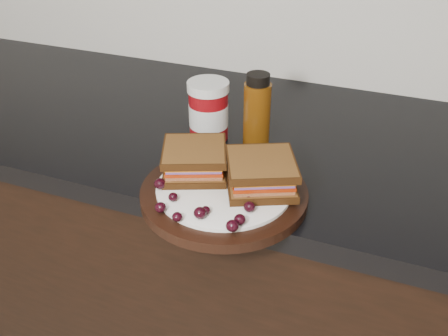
# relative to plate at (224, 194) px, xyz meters

# --- Properties ---
(base_cabinets) EXTENTS (3.96, 0.58, 0.86)m
(base_cabinets) POSITION_rel_plate_xyz_m (-0.10, 0.25, -0.48)
(base_cabinets) COLOR black
(base_cabinets) RESTS_ON ground_plane
(countertop) EXTENTS (3.98, 0.60, 0.04)m
(countertop) POSITION_rel_plate_xyz_m (-0.10, 0.25, -0.03)
(countertop) COLOR black
(countertop) RESTS_ON base_cabinets
(plate) EXTENTS (0.28, 0.28, 0.02)m
(plate) POSITION_rel_plate_xyz_m (0.00, 0.00, 0.00)
(plate) COLOR black
(plate) RESTS_ON countertop
(sandwich_left) EXTENTS (0.14, 0.14, 0.05)m
(sandwich_left) POSITION_rel_plate_xyz_m (-0.06, 0.02, 0.04)
(sandwich_left) COLOR brown
(sandwich_left) RESTS_ON plate
(sandwich_right) EXTENTS (0.15, 0.15, 0.05)m
(sandwich_right) POSITION_rel_plate_xyz_m (0.06, 0.02, 0.04)
(sandwich_right) COLOR brown
(sandwich_right) RESTS_ON plate
(grape_0) EXTENTS (0.02, 0.02, 0.02)m
(grape_0) POSITION_rel_plate_xyz_m (-0.10, -0.04, 0.02)
(grape_0) COLOR black
(grape_0) RESTS_ON plate
(grape_1) EXTENTS (0.02, 0.02, 0.01)m
(grape_1) POSITION_rel_plate_xyz_m (-0.06, -0.07, 0.02)
(grape_1) COLOR black
(grape_1) RESTS_ON plate
(grape_2) EXTENTS (0.02, 0.02, 0.02)m
(grape_2) POSITION_rel_plate_xyz_m (-0.07, -0.10, 0.02)
(grape_2) COLOR black
(grape_2) RESTS_ON plate
(grape_3) EXTENTS (0.02, 0.02, 0.01)m
(grape_3) POSITION_rel_plate_xyz_m (-0.03, -0.11, 0.02)
(grape_3) COLOR black
(grape_3) RESTS_ON plate
(grape_4) EXTENTS (0.02, 0.02, 0.02)m
(grape_4) POSITION_rel_plate_xyz_m (-0.00, -0.09, 0.02)
(grape_4) COLOR black
(grape_4) RESTS_ON plate
(grape_5) EXTENTS (0.01, 0.01, 0.01)m
(grape_5) POSITION_rel_plate_xyz_m (0.00, -0.08, 0.02)
(grape_5) COLOR black
(grape_5) RESTS_ON plate
(grape_6) EXTENTS (0.02, 0.02, 0.02)m
(grape_6) POSITION_rel_plate_xyz_m (0.05, -0.10, 0.02)
(grape_6) COLOR black
(grape_6) RESTS_ON plate
(grape_7) EXTENTS (0.02, 0.02, 0.02)m
(grape_7) POSITION_rel_plate_xyz_m (0.06, -0.08, 0.02)
(grape_7) COLOR black
(grape_7) RESTS_ON plate
(grape_8) EXTENTS (0.02, 0.02, 0.02)m
(grape_8) POSITION_rel_plate_xyz_m (0.06, -0.05, 0.02)
(grape_8) COLOR black
(grape_8) RESTS_ON plate
(grape_9) EXTENTS (0.02, 0.02, 0.02)m
(grape_9) POSITION_rel_plate_xyz_m (0.05, -0.03, 0.02)
(grape_9) COLOR black
(grape_9) RESTS_ON plate
(grape_10) EXTENTS (0.02, 0.02, 0.02)m
(grape_10) POSITION_rel_plate_xyz_m (0.09, -0.00, 0.03)
(grape_10) COLOR black
(grape_10) RESTS_ON plate
(grape_11) EXTENTS (0.02, 0.02, 0.02)m
(grape_11) POSITION_rel_plate_xyz_m (0.06, 0.02, 0.02)
(grape_11) COLOR black
(grape_11) RESTS_ON plate
(grape_12) EXTENTS (0.02, 0.02, 0.02)m
(grape_12) POSITION_rel_plate_xyz_m (0.06, 0.03, 0.02)
(grape_12) COLOR black
(grape_12) RESTS_ON plate
(grape_13) EXTENTS (0.02, 0.02, 0.02)m
(grape_13) POSITION_rel_plate_xyz_m (-0.06, 0.06, 0.02)
(grape_13) COLOR black
(grape_13) RESTS_ON plate
(grape_14) EXTENTS (0.02, 0.02, 0.02)m
(grape_14) POSITION_rel_plate_xyz_m (-0.07, 0.05, 0.02)
(grape_14) COLOR black
(grape_14) RESTS_ON plate
(grape_15) EXTENTS (0.02, 0.02, 0.02)m
(grape_15) POSITION_rel_plate_xyz_m (-0.05, 0.00, 0.02)
(grape_15) COLOR black
(grape_15) RESTS_ON plate
(grape_16) EXTENTS (0.02, 0.02, 0.02)m
(grape_16) POSITION_rel_plate_xyz_m (-0.08, -0.01, 0.02)
(grape_16) COLOR black
(grape_16) RESTS_ON plate
(grape_17) EXTENTS (0.02, 0.02, 0.02)m
(grape_17) POSITION_rel_plate_xyz_m (-0.04, 0.04, 0.02)
(grape_17) COLOR black
(grape_17) RESTS_ON plate
(grape_18) EXTENTS (0.02, 0.02, 0.02)m
(grape_18) POSITION_rel_plate_xyz_m (-0.08, 0.02, 0.02)
(grape_18) COLOR black
(grape_18) RESTS_ON plate
(grape_19) EXTENTS (0.02, 0.02, 0.02)m
(grape_19) POSITION_rel_plate_xyz_m (-0.08, 0.01, 0.02)
(grape_19) COLOR black
(grape_19) RESTS_ON plate
(condiment_jar) EXTENTS (0.10, 0.10, 0.12)m
(condiment_jar) POSITION_rel_plate_xyz_m (-0.11, 0.19, 0.05)
(condiment_jar) COLOR maroon
(condiment_jar) RESTS_ON countertop
(oil_bottle) EXTENTS (0.06, 0.06, 0.15)m
(oil_bottle) POSITION_rel_plate_xyz_m (-0.01, 0.20, 0.06)
(oil_bottle) COLOR #552D08
(oil_bottle) RESTS_ON countertop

